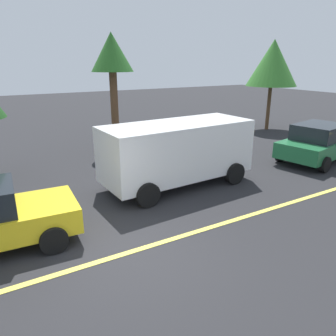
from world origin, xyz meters
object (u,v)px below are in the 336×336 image
at_px(car_green_crossing, 319,142).
at_px(tree_centre_verge, 273,63).
at_px(white_van, 178,150).
at_px(tree_left_verge, 112,56).

distance_m(car_green_crossing, tree_centre_verge, 7.51).
height_order(white_van, car_green_crossing, white_van).
bearing_deg(tree_centre_verge, tree_left_verge, -179.27).
bearing_deg(tree_centre_verge, car_green_crossing, -117.87).
bearing_deg(tree_left_verge, white_van, -87.77).
height_order(car_green_crossing, tree_left_verge, tree_left_verge).
bearing_deg(white_van, tree_centre_verge, 28.38).
distance_m(white_van, tree_centre_verge, 11.77).
bearing_deg(tree_centre_verge, white_van, -151.62).
distance_m(white_van, car_green_crossing, 6.93).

